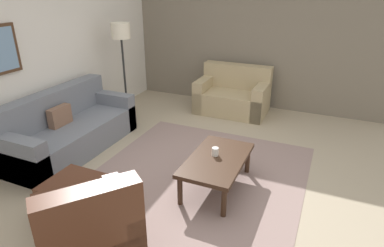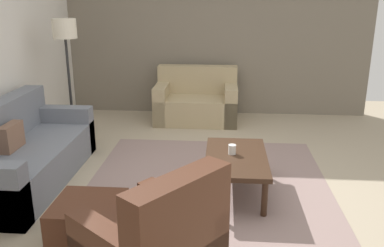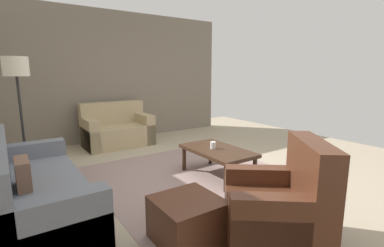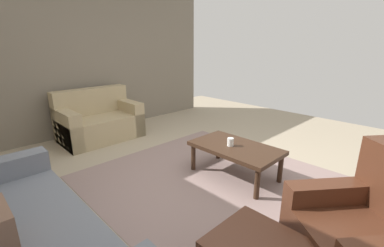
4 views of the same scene
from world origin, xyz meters
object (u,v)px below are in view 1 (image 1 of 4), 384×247
(couch_loveseat, at_px, (233,96))
(armchair_leather, at_px, (91,238))
(ottoman, at_px, (75,197))
(cup, at_px, (215,152))
(coffee_table, at_px, (217,162))
(lamp_standing, at_px, (122,41))
(couch_main, at_px, (67,130))

(couch_loveseat, distance_m, armchair_leather, 4.18)
(ottoman, bearing_deg, armchair_leather, -128.20)
(couch_loveseat, height_order, cup, couch_loveseat)
(armchair_leather, bearing_deg, cup, -18.31)
(coffee_table, bearing_deg, ottoman, 131.07)
(ottoman, relative_size, lamp_standing, 0.33)
(armchair_leather, height_order, coffee_table, armchair_leather)
(ottoman, bearing_deg, couch_loveseat, -10.00)
(couch_main, xyz_separation_m, coffee_table, (-0.07, -2.41, 0.06))
(ottoman, distance_m, lamp_standing, 3.02)
(armchair_leather, bearing_deg, coffee_table, -20.24)
(couch_main, distance_m, ottoman, 1.64)
(couch_main, distance_m, cup, 2.37)
(couch_loveseat, xyz_separation_m, armchair_leather, (-4.18, -0.00, 0.01))
(couch_main, height_order, cup, couch_main)
(coffee_table, bearing_deg, couch_main, 88.44)
(lamp_standing, bearing_deg, cup, -122.36)
(armchair_leather, bearing_deg, ottoman, 51.80)
(couch_main, xyz_separation_m, lamp_standing, (1.42, -0.10, 1.11))
(coffee_table, bearing_deg, cup, 40.49)
(couch_main, xyz_separation_m, armchair_leather, (-1.65, -1.82, 0.01))
(ottoman, xyz_separation_m, lamp_standing, (2.56, 1.06, 1.21))
(lamp_standing, bearing_deg, coffee_table, -122.77)
(couch_main, distance_m, coffee_table, 2.41)
(couch_loveseat, relative_size, coffee_table, 1.21)
(couch_main, bearing_deg, couch_loveseat, -35.70)
(couch_loveseat, height_order, lamp_standing, lamp_standing)
(ottoman, distance_m, cup, 1.66)
(couch_loveseat, bearing_deg, coffee_table, -167.20)
(lamp_standing, bearing_deg, armchair_leather, -150.82)
(coffee_table, height_order, lamp_standing, lamp_standing)
(couch_loveseat, relative_size, armchair_leather, 1.18)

